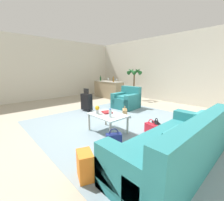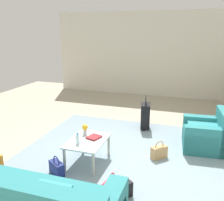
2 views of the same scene
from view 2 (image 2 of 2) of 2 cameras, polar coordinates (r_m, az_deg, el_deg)
name	(u,v)px [view 2 (image 2 of 2)]	position (r m, az deg, el deg)	size (l,w,h in m)	color
ground_plane	(119,156)	(5.08, 1.71, -12.61)	(12.00, 12.00, 0.00)	#A89E89
wall_left	(159,55)	(9.48, 10.66, 10.24)	(0.12, 8.00, 3.10)	beige
area_rug	(121,174)	(4.53, 1.98, -16.35)	(5.20, 4.40, 0.01)	gray
armchair	(208,135)	(5.63, 21.15, -7.47)	(0.94, 0.95, 0.85)	teal
coffee_table	(88,143)	(4.72, -5.57, -9.66)	(0.91, 0.65, 0.46)	silver
water_bottle	(78,139)	(4.53, -7.82, -8.66)	(0.06, 0.06, 0.20)	silver
coffee_table_book	(94,137)	(4.76, -4.12, -8.35)	(0.25, 0.21, 0.03)	maroon
flower_vase	(85,128)	(4.89, -6.22, -6.37)	(0.11, 0.11, 0.21)	#B2B7BC
suitcase_black	(145,115)	(6.33, 7.61, -3.35)	(0.43, 0.29, 0.85)	black
handbag_red	(111,186)	(4.00, -0.14, -19.05)	(0.34, 0.20, 0.36)	red
handbag_navy	(57,168)	(4.54, -12.51, -14.85)	(0.29, 0.35, 0.36)	navy
handbag_black	(122,190)	(3.93, 2.23, -19.77)	(0.34, 0.31, 0.36)	black
handbag_tan	(159,152)	(5.05, 10.71, -11.45)	(0.33, 0.32, 0.36)	tan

